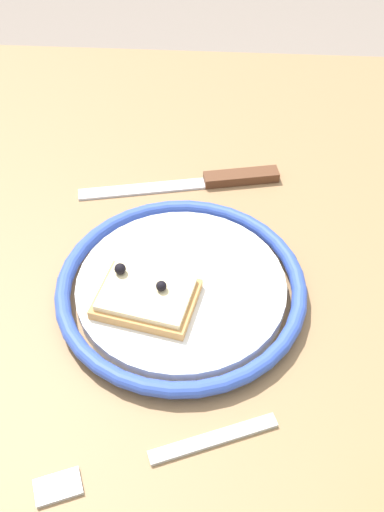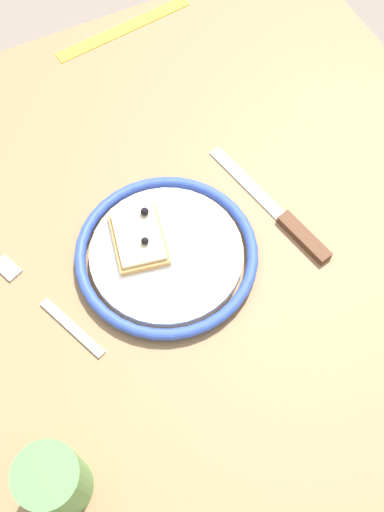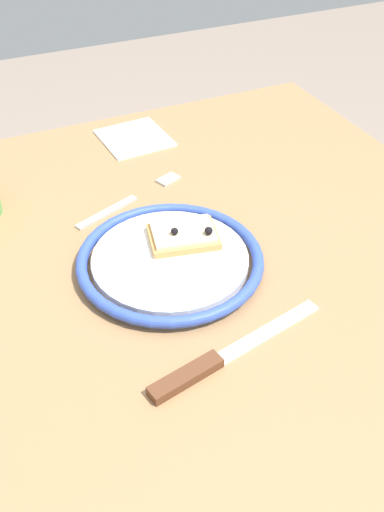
{
  "view_description": "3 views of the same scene",
  "coord_description": "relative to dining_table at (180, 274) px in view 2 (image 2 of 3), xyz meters",
  "views": [
    {
      "loc": [
        -0.4,
        -0.04,
        1.24
      ],
      "look_at": [
        0.0,
        -0.02,
        0.81
      ],
      "focal_mm": 41.29,
      "sensor_mm": 36.0,
      "label": 1
    },
    {
      "loc": [
        -0.16,
        -0.37,
        1.51
      ],
      "look_at": [
        0.0,
        -0.04,
        0.81
      ],
      "focal_mm": 42.33,
      "sensor_mm": 36.0,
      "label": 2
    },
    {
      "loc": [
        0.53,
        -0.23,
        1.29
      ],
      "look_at": [
        -0.0,
        0.01,
        0.81
      ],
      "focal_mm": 41.09,
      "sensor_mm": 36.0,
      "label": 3
    }
  ],
  "objects": [
    {
      "name": "knife",
      "position": [
        0.15,
        -0.04,
        0.09
      ],
      "size": [
        0.07,
        0.24,
        0.01
      ],
      "color": "silver",
      "rests_on": "dining_table"
    },
    {
      "name": "ground_plane",
      "position": [
        0.0,
        0.0,
        -0.69
      ],
      "size": [
        6.0,
        6.0,
        0.0
      ],
      "primitive_type": "plane",
      "color": "gray"
    },
    {
      "name": "fork",
      "position": [
        -0.19,
        -0.0,
        0.09
      ],
      "size": [
        0.09,
        0.19,
        0.0
      ],
      "color": "#B9B9B9",
      "rests_on": "dining_table"
    },
    {
      "name": "dining_table",
      "position": [
        0.0,
        0.0,
        0.0
      ],
      "size": [
        0.95,
        0.93,
        0.78
      ],
      "color": "#936D47",
      "rests_on": "ground_plane"
    },
    {
      "name": "cup",
      "position": [
        -0.26,
        -0.22,
        0.14
      ],
      "size": [
        0.07,
        0.07,
        0.1
      ],
      "primitive_type": "cylinder",
      "color": "#599E4C",
      "rests_on": "dining_table"
    },
    {
      "name": "plate",
      "position": [
        -0.02,
        -0.01,
        0.1
      ],
      "size": [
        0.25,
        0.25,
        0.02
      ],
      "color": "white",
      "rests_on": "dining_table"
    },
    {
      "name": "pizza_slice_near",
      "position": [
        -0.05,
        0.02,
        0.11
      ],
      "size": [
        0.09,
        0.1,
        0.03
      ],
      "color": "tan",
      "rests_on": "plate"
    },
    {
      "name": "measuring_tape",
      "position": [
        0.1,
        0.42,
        0.09
      ],
      "size": [
        0.25,
        0.05,
        0.0
      ],
      "primitive_type": "cube",
      "rotation": [
        0.0,
        0.0,
        0.12
      ],
      "color": "yellow",
      "rests_on": "dining_table"
    }
  ]
}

